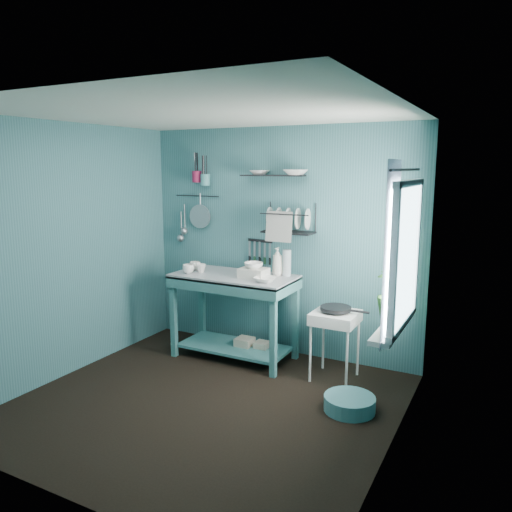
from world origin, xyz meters
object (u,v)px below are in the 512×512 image
at_px(hotplate_stand, 335,345).
at_px(colander, 200,216).
at_px(mug_mid, 201,268).
at_px(utensil_cup_magenta, 197,177).
at_px(floor_basin, 350,404).
at_px(storage_tin_large, 245,348).
at_px(work_counter, 234,317).
at_px(storage_tin_small, 262,351).
at_px(potted_plant, 392,292).
at_px(wash_tub, 254,273).
at_px(mug_left, 188,269).
at_px(mug_right, 195,266).
at_px(dish_rack, 288,218).
at_px(water_bottle, 287,263).
at_px(utensil_cup_teal, 205,180).
at_px(soap_bottle, 277,261).
at_px(frying_pan, 336,308).

relative_size(hotplate_stand, colander, 2.44).
bearing_deg(mug_mid, utensil_cup_magenta, 127.07).
distance_m(mug_mid, floor_basin, 2.15).
height_order(hotplate_stand, storage_tin_large, hotplate_stand).
bearing_deg(hotplate_stand, work_counter, -179.37).
xyz_separation_m(storage_tin_large, storage_tin_small, (0.20, 0.03, -0.01)).
bearing_deg(potted_plant, colander, 160.78).
bearing_deg(hotplate_stand, wash_tub, -178.45).
distance_m(colander, storage_tin_small, 1.73).
xyz_separation_m(mug_left, utensil_cup_magenta, (-0.22, 0.52, 0.98)).
relative_size(mug_mid, mug_right, 0.81).
height_order(mug_left, mug_mid, mug_left).
xyz_separation_m(colander, potted_plant, (2.46, -0.86, -0.43)).
relative_size(colander, storage_tin_large, 1.27).
distance_m(mug_mid, dish_rack, 1.10).
bearing_deg(water_bottle, storage_tin_large, -157.96).
relative_size(water_bottle, colander, 1.00).
relative_size(mug_left, mug_mid, 1.23).
relative_size(mug_left, wash_tub, 0.44).
bearing_deg(potted_plant, dish_rack, 148.80).
bearing_deg(mug_right, storage_tin_large, 4.76).
height_order(colander, potted_plant, colander).
relative_size(mug_left, mug_right, 1.00).
height_order(mug_left, utensil_cup_teal, utensil_cup_teal).
relative_size(colander, floor_basin, 0.63).
distance_m(wash_tub, storage_tin_large, 0.88).
height_order(work_counter, potted_plant, potted_plant).
xyz_separation_m(work_counter, floor_basin, (1.49, -0.60, -0.40)).
relative_size(dish_rack, utensil_cup_magenta, 4.23).
bearing_deg(colander, dish_rack, -3.88).
relative_size(hotplate_stand, storage_tin_small, 3.41).
relative_size(work_counter, hotplate_stand, 1.92).
xyz_separation_m(potted_plant, storage_tin_small, (-1.48, 0.55, -0.96)).
height_order(mug_mid, potted_plant, potted_plant).
relative_size(utensil_cup_teal, storage_tin_small, 0.65).
bearing_deg(mug_right, wash_tub, -1.53).
height_order(mug_right, utensil_cup_teal, utensil_cup_teal).
relative_size(mug_right, dish_rack, 0.22).
height_order(soap_bottle, water_bottle, soap_bottle).
xyz_separation_m(mug_mid, storage_tin_small, (0.68, 0.14, -0.88)).
bearing_deg(water_bottle, colander, 172.03).
bearing_deg(frying_pan, work_counter, 178.74).
relative_size(work_counter, storage_tin_small, 6.56).
bearing_deg(colander, storage_tin_small, -17.40).
distance_m(potted_plant, storage_tin_small, 1.85).
bearing_deg(utensil_cup_teal, dish_rack, -2.67).
bearing_deg(hotplate_stand, utensil_cup_magenta, 170.16).
bearing_deg(utensil_cup_teal, mug_left, -79.05).
distance_m(utensil_cup_magenta, utensil_cup_teal, 0.12).
xyz_separation_m(work_counter, mug_right, (-0.50, 0.00, 0.51)).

